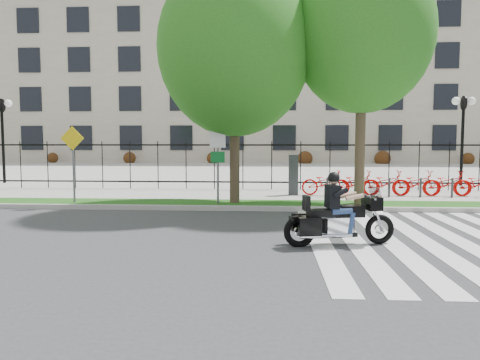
{
  "coord_description": "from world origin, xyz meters",
  "views": [
    {
      "loc": [
        1.12,
        -10.27,
        2.15
      ],
      "look_at": [
        0.27,
        3.0,
        1.05
      ],
      "focal_mm": 35.0,
      "sensor_mm": 36.0,
      "label": 1
    }
  ],
  "objects": [
    {
      "name": "lamp_post_left",
      "position": [
        -12.0,
        12.0,
        3.21
      ],
      "size": [
        1.06,
        0.7,
        4.25
      ],
      "color": "black",
      "rests_on": "ground"
    },
    {
      "name": "sidewalk",
      "position": [
        0.0,
        7.45,
        0.07
      ],
      "size": [
        60.0,
        3.5,
        0.15
      ],
      "primitive_type": "cube",
      "color": "gray",
      "rests_on": "ground"
    },
    {
      "name": "lamp_post_right",
      "position": [
        10.0,
        12.0,
        3.21
      ],
      "size": [
        1.06,
        0.7,
        4.25
      ],
      "color": "black",
      "rests_on": "ground"
    },
    {
      "name": "motorcycle_rider",
      "position": [
        2.56,
        -0.61,
        0.61
      ],
      "size": [
        2.35,
        0.95,
        1.84
      ],
      "color": "black",
      "rests_on": "ground"
    },
    {
      "name": "grass_verge",
      "position": [
        0.0,
        4.95,
        0.07
      ],
      "size": [
        60.0,
        1.5,
        0.15
      ],
      "primitive_type": "cube",
      "color": "#1C4912",
      "rests_on": "ground"
    },
    {
      "name": "street_tree_2",
      "position": [
        4.01,
        4.95,
        5.57
      ],
      "size": [
        4.43,
        4.43,
        7.98
      ],
      "color": "#3B2A20",
      "rests_on": "grass_verge"
    },
    {
      "name": "street_tree_1",
      "position": [
        -0.03,
        4.95,
        5.13
      ],
      "size": [
        4.94,
        4.94,
        7.83
      ],
      "color": "#3B2A20",
      "rests_on": "grass_verge"
    },
    {
      "name": "office_building",
      "position": [
        0.0,
        44.92,
        9.97
      ],
      "size": [
        60.0,
        21.9,
        20.15
      ],
      "color": "#A99B88",
      "rests_on": "ground"
    },
    {
      "name": "ground",
      "position": [
        0.0,
        0.0,
        0.0
      ],
      "size": [
        120.0,
        120.0,
        0.0
      ],
      "primitive_type": "plane",
      "color": "#343436",
      "rests_on": "ground"
    },
    {
      "name": "sign_pole_regulatory",
      "position": [
        -0.54,
        4.58,
        1.74
      ],
      "size": [
        0.5,
        0.09,
        2.5
      ],
      "color": "#59595B",
      "rests_on": "grass_verge"
    },
    {
      "name": "bike_share_station",
      "position": [
        5.87,
        7.2,
        0.62
      ],
      "size": [
        7.76,
        0.85,
        1.5
      ],
      "color": "#2D2D33",
      "rests_on": "sidewalk"
    },
    {
      "name": "plaza",
      "position": [
        0.0,
        25.0,
        0.05
      ],
      "size": [
        80.0,
        34.0,
        0.1
      ],
      "primitive_type": "cube",
      "color": "gray",
      "rests_on": "ground"
    },
    {
      "name": "crosswalk_stripes",
      "position": [
        4.83,
        0.0,
        0.01
      ],
      "size": [
        5.7,
        8.0,
        0.01
      ],
      "primitive_type": null,
      "color": "silver",
      "rests_on": "ground"
    },
    {
      "name": "sign_pole_warning",
      "position": [
        -5.28,
        4.58,
        1.74
      ],
      "size": [
        0.78,
        0.09,
        2.49
      ],
      "color": "#59595B",
      "rests_on": "grass_verge"
    },
    {
      "name": "curb",
      "position": [
        0.0,
        4.1,
        0.07
      ],
      "size": [
        60.0,
        0.2,
        0.15
      ],
      "primitive_type": "cube",
      "color": "#9C9A92",
      "rests_on": "ground"
    },
    {
      "name": "iron_fence",
      "position": [
        0.0,
        9.2,
        1.15
      ],
      "size": [
        30.0,
        0.06,
        2.0
      ],
      "primitive_type": null,
      "color": "black",
      "rests_on": "sidewalk"
    }
  ]
}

